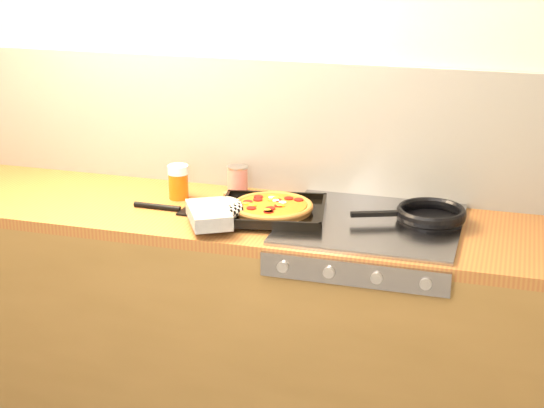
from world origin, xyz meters
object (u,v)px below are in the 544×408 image
(frying_pan, at_px, (429,215))
(tomato_can, at_px, (238,180))
(pizza_on_tray, at_px, (255,209))
(juice_glass, at_px, (178,182))

(frying_pan, distance_m, tomato_can, 0.75)
(pizza_on_tray, height_order, frying_pan, pizza_on_tray)
(pizza_on_tray, xyz_separation_m, juice_glass, (-0.35, 0.14, 0.02))
(frying_pan, xyz_separation_m, tomato_can, (-0.74, 0.12, 0.02))
(pizza_on_tray, bearing_deg, frying_pan, 12.31)
(frying_pan, relative_size, juice_glass, 3.25)
(tomato_can, bearing_deg, frying_pan, -9.61)
(frying_pan, bearing_deg, pizza_on_tray, -167.69)
(pizza_on_tray, height_order, juice_glass, juice_glass)
(pizza_on_tray, relative_size, juice_glass, 3.82)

